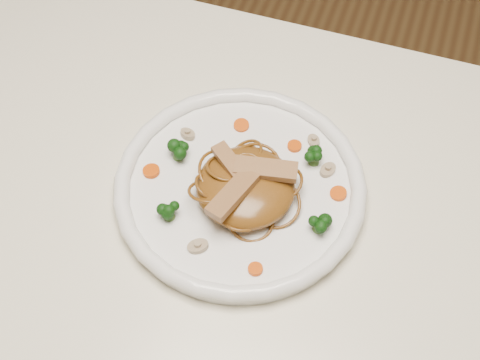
% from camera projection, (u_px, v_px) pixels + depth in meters
% --- Properties ---
extents(table, '(1.20, 0.80, 0.75)m').
position_uv_depth(table, '(226.00, 289.00, 0.87)').
color(table, '#EEE6CA').
rests_on(table, ground).
extents(plate, '(0.38, 0.38, 0.02)m').
position_uv_depth(plate, '(240.00, 190.00, 0.83)').
color(plate, white).
rests_on(plate, table).
extents(noodle_mound, '(0.15, 0.15, 0.04)m').
position_uv_depth(noodle_mound, '(245.00, 187.00, 0.80)').
color(noodle_mound, brown).
rests_on(noodle_mound, plate).
extents(chicken_a, '(0.08, 0.04, 0.01)m').
position_uv_depth(chicken_a, '(266.00, 169.00, 0.78)').
color(chicken_a, '#9E784A').
rests_on(chicken_a, noodle_mound).
extents(chicken_b, '(0.06, 0.05, 0.01)m').
position_uv_depth(chicken_b, '(231.00, 163.00, 0.79)').
color(chicken_b, '#9E784A').
rests_on(chicken_b, noodle_mound).
extents(chicken_c, '(0.05, 0.08, 0.01)m').
position_uv_depth(chicken_c, '(233.00, 194.00, 0.76)').
color(chicken_c, '#9E784A').
rests_on(chicken_c, noodle_mound).
extents(broccoli_0, '(0.03, 0.03, 0.03)m').
position_uv_depth(broccoli_0, '(315.00, 156.00, 0.83)').
color(broccoli_0, '#103F0D').
rests_on(broccoli_0, plate).
extents(broccoli_1, '(0.04, 0.04, 0.03)m').
position_uv_depth(broccoli_1, '(177.00, 149.00, 0.83)').
color(broccoli_1, '#103F0D').
rests_on(broccoli_1, plate).
extents(broccoli_2, '(0.02, 0.02, 0.03)m').
position_uv_depth(broccoli_2, '(169.00, 211.00, 0.78)').
color(broccoli_2, '#103F0D').
rests_on(broccoli_2, plate).
extents(broccoli_3, '(0.02, 0.02, 0.03)m').
position_uv_depth(broccoli_3, '(319.00, 223.00, 0.77)').
color(broccoli_3, '#103F0D').
rests_on(broccoli_3, plate).
extents(carrot_0, '(0.02, 0.02, 0.00)m').
position_uv_depth(carrot_0, '(294.00, 146.00, 0.85)').
color(carrot_0, '#EE4B08').
rests_on(carrot_0, plate).
extents(carrot_1, '(0.02, 0.02, 0.00)m').
position_uv_depth(carrot_1, '(151.00, 171.00, 0.83)').
color(carrot_1, '#EE4B08').
rests_on(carrot_1, plate).
extents(carrot_2, '(0.03, 0.03, 0.00)m').
position_uv_depth(carrot_2, '(338.00, 194.00, 0.81)').
color(carrot_2, '#EE4B08').
rests_on(carrot_2, plate).
extents(carrot_3, '(0.02, 0.02, 0.00)m').
position_uv_depth(carrot_3, '(241.00, 125.00, 0.87)').
color(carrot_3, '#EE4B08').
rests_on(carrot_3, plate).
extents(carrot_4, '(0.02, 0.02, 0.00)m').
position_uv_depth(carrot_4, '(255.00, 269.00, 0.75)').
color(carrot_4, '#EE4B08').
rests_on(carrot_4, plate).
extents(mushroom_0, '(0.04, 0.04, 0.01)m').
position_uv_depth(mushroom_0, '(198.00, 246.00, 0.77)').
color(mushroom_0, '#C6B494').
rests_on(mushroom_0, plate).
extents(mushroom_1, '(0.03, 0.03, 0.01)m').
position_uv_depth(mushroom_1, '(328.00, 170.00, 0.83)').
color(mushroom_1, '#C6B494').
rests_on(mushroom_1, plate).
extents(mushroom_2, '(0.03, 0.03, 0.01)m').
position_uv_depth(mushroom_2, '(188.00, 134.00, 0.86)').
color(mushroom_2, '#C6B494').
rests_on(mushroom_2, plate).
extents(mushroom_3, '(0.03, 0.03, 0.01)m').
position_uv_depth(mushroom_3, '(314.00, 141.00, 0.85)').
color(mushroom_3, '#C6B494').
rests_on(mushroom_3, plate).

